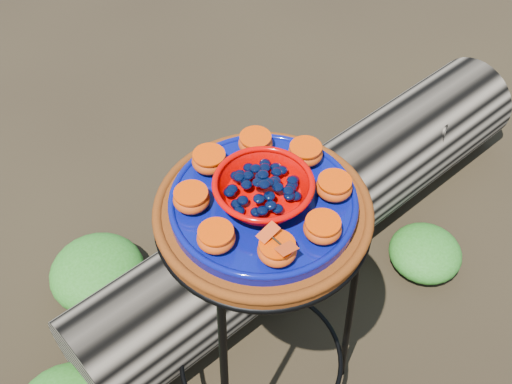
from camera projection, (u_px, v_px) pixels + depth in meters
ground at (261, 384)px, 1.71m from camera, size 60.00×60.00×0.00m
plant_stand at (262, 317)px, 1.45m from camera, size 0.44×0.44×0.70m
terracotta_saucer at (263, 213)px, 1.17m from camera, size 0.39×0.39×0.03m
cobalt_plate at (263, 204)px, 1.15m from camera, size 0.34×0.34×0.02m
red_bowl at (263, 191)px, 1.13m from camera, size 0.17×0.17×0.05m
glass_gems at (263, 178)px, 1.10m from camera, size 0.13×0.13×0.02m
orange_half_0 at (277, 250)px, 1.05m from camera, size 0.07×0.07×0.04m
orange_half_1 at (322, 228)px, 1.08m from camera, size 0.07×0.07×0.04m
orange_half_2 at (334, 187)px, 1.14m from camera, size 0.07×0.07×0.04m
orange_half_3 at (305, 153)px, 1.20m from camera, size 0.07×0.07×0.04m
orange_half_4 at (255, 143)px, 1.21m from camera, size 0.07×0.07×0.04m
orange_half_5 at (209, 161)px, 1.18m from camera, size 0.07×0.07×0.04m
orange_half_6 at (191, 199)px, 1.12m from camera, size 0.07×0.07×0.04m
orange_half_7 at (216, 238)px, 1.07m from camera, size 0.07×0.07×0.04m
butterfly at (277, 241)px, 1.03m from camera, size 0.08×0.05×0.01m
driftwood_log at (313, 210)px, 1.92m from camera, size 1.61×0.49×0.30m
foliage_right at (425, 252)px, 1.93m from camera, size 0.22×0.22×0.11m
foliage_back at (97, 271)px, 1.87m from camera, size 0.28×0.28×0.14m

